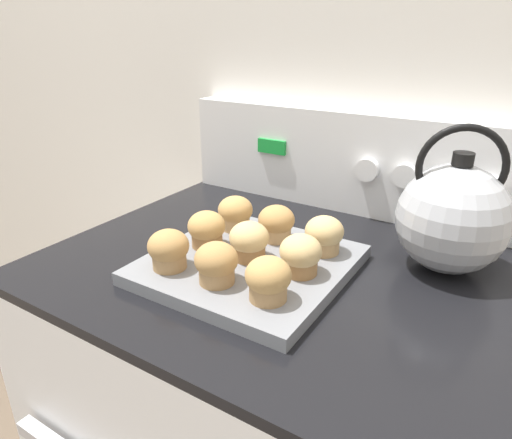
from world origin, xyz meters
name	(u,v)px	position (x,y,z in m)	size (l,w,h in m)	color
wall_back	(363,72)	(0.00, 0.69, 1.20)	(8.00, 0.05, 2.40)	white
control_panel	(348,162)	(0.00, 0.64, 1.02)	(0.77, 0.07, 0.22)	white
muffin_pan	(249,264)	(-0.02, 0.28, 0.92)	(0.31, 0.31, 0.02)	slate
muffin_r0_c0	(169,250)	(-0.12, 0.19, 0.96)	(0.07, 0.07, 0.06)	#A37A4C
muffin_r0_c1	(216,263)	(-0.02, 0.19, 0.96)	(0.07, 0.07, 0.06)	#A37A4C
muffin_r0_c2	(268,279)	(0.06, 0.19, 0.96)	(0.07, 0.07, 0.06)	#A37A4C
muffin_r1_c0	(207,229)	(-0.11, 0.28, 0.96)	(0.07, 0.07, 0.06)	olive
muffin_r1_c1	(249,241)	(-0.03, 0.28, 0.96)	(0.07, 0.07, 0.06)	olive
muffin_r1_c2	(301,255)	(0.07, 0.28, 0.96)	(0.07, 0.07, 0.06)	olive
muffin_r2_c0	(235,213)	(-0.11, 0.37, 0.96)	(0.07, 0.07, 0.06)	tan
muffin_r2_c1	(276,223)	(-0.02, 0.37, 0.96)	(0.07, 0.07, 0.06)	tan
muffin_r2_c2	(324,235)	(0.07, 0.37, 0.96)	(0.07, 0.07, 0.06)	tan
tea_kettle	(454,217)	(0.25, 0.46, 1.00)	(0.21, 0.18, 0.25)	#ADAFB5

